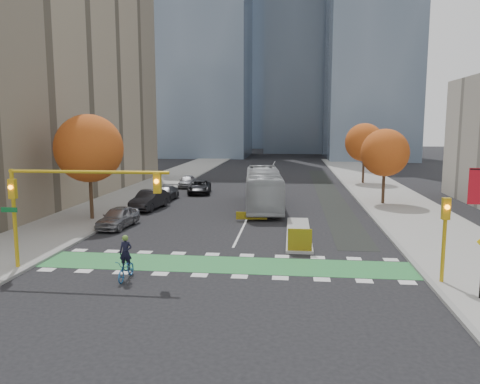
% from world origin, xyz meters
% --- Properties ---
extents(ground, '(300.00, 300.00, 0.00)m').
position_xyz_m(ground, '(0.00, 0.00, 0.00)').
color(ground, black).
rests_on(ground, ground).
extents(sidewalk_west, '(7.00, 120.00, 0.15)m').
position_xyz_m(sidewalk_west, '(-13.50, 20.00, 0.07)').
color(sidewalk_west, gray).
rests_on(sidewalk_west, ground).
extents(sidewalk_east, '(7.00, 120.00, 0.15)m').
position_xyz_m(sidewalk_east, '(13.50, 20.00, 0.07)').
color(sidewalk_east, gray).
rests_on(sidewalk_east, ground).
extents(curb_west, '(0.30, 120.00, 0.16)m').
position_xyz_m(curb_west, '(-10.00, 20.00, 0.07)').
color(curb_west, gray).
rests_on(curb_west, ground).
extents(curb_east, '(0.30, 120.00, 0.16)m').
position_xyz_m(curb_east, '(10.00, 20.00, 0.07)').
color(curb_east, gray).
rests_on(curb_east, ground).
extents(bike_crossing, '(20.00, 3.00, 0.01)m').
position_xyz_m(bike_crossing, '(0.00, 1.50, 0.01)').
color(bike_crossing, '#297D3B').
rests_on(bike_crossing, ground).
extents(centre_line, '(0.15, 70.00, 0.01)m').
position_xyz_m(centre_line, '(0.00, 40.00, 0.01)').
color(centre_line, silver).
rests_on(centre_line, ground).
extents(bike_lane_paint, '(2.50, 50.00, 0.01)m').
position_xyz_m(bike_lane_paint, '(7.50, 30.00, 0.01)').
color(bike_lane_paint, black).
rests_on(bike_lane_paint, ground).
extents(median_island, '(1.60, 10.00, 0.16)m').
position_xyz_m(median_island, '(4.00, 9.00, 0.08)').
color(median_island, gray).
rests_on(median_island, ground).
extents(hazard_board, '(1.40, 0.12, 1.30)m').
position_xyz_m(hazard_board, '(4.00, 4.20, 0.80)').
color(hazard_board, yellow).
rests_on(hazard_board, median_island).
extents(building_west, '(16.00, 44.00, 25.00)m').
position_xyz_m(building_west, '(-24.00, 22.00, 12.50)').
color(building_west, gray).
rests_on(building_west, ground).
extents(tower_nw, '(22.00, 22.00, 70.00)m').
position_xyz_m(tower_nw, '(-18.00, 90.00, 35.00)').
color(tower_nw, '#47566B').
rests_on(tower_nw, ground).
extents(tower_ne, '(18.00, 24.00, 60.00)m').
position_xyz_m(tower_ne, '(20.00, 85.00, 30.00)').
color(tower_ne, '#47566B').
rests_on(tower_ne, ground).
extents(tower_far, '(26.00, 26.00, 80.00)m').
position_xyz_m(tower_far, '(-4.00, 140.00, 40.00)').
color(tower_far, '#47566B').
rests_on(tower_far, ground).
extents(tree_west, '(5.20, 5.20, 8.22)m').
position_xyz_m(tree_west, '(-12.00, 12.00, 5.62)').
color(tree_west, '#332114').
rests_on(tree_west, ground).
extents(tree_east_near, '(4.40, 4.40, 7.08)m').
position_xyz_m(tree_east_near, '(12.00, 22.00, 4.86)').
color(tree_east_near, '#332114').
rests_on(tree_east_near, ground).
extents(tree_east_far, '(4.80, 4.80, 7.65)m').
position_xyz_m(tree_east_far, '(12.50, 38.00, 5.24)').
color(tree_east_far, '#332114').
rests_on(tree_east_far, ground).
extents(traffic_signal_west, '(8.53, 0.56, 5.20)m').
position_xyz_m(traffic_signal_west, '(-7.93, -0.51, 4.03)').
color(traffic_signal_west, '#BF9914').
rests_on(traffic_signal_west, ground).
extents(traffic_signal_east, '(0.35, 0.43, 4.10)m').
position_xyz_m(traffic_signal_east, '(10.50, -0.51, 2.73)').
color(traffic_signal_east, '#BF9914').
rests_on(traffic_signal_east, ground).
extents(cyclist, '(0.70, 1.91, 2.19)m').
position_xyz_m(cyclist, '(-4.37, -1.42, 0.73)').
color(cyclist, '#1F558E').
rests_on(cyclist, ground).
extents(bus, '(4.08, 12.93, 3.54)m').
position_xyz_m(bus, '(0.97, 19.11, 1.77)').
color(bus, '#A8ACB0').
rests_on(bus, ground).
extents(parked_car_a, '(2.22, 4.62, 1.52)m').
position_xyz_m(parked_car_a, '(-9.00, 9.71, 0.76)').
color(parked_car_a, gray).
rests_on(parked_car_a, ground).
extents(parked_car_b, '(2.43, 5.31, 1.69)m').
position_xyz_m(parked_car_b, '(-9.00, 17.28, 0.84)').
color(parked_car_b, black).
rests_on(parked_car_b, ground).
extents(parked_car_c, '(2.13, 4.87, 1.39)m').
position_xyz_m(parked_car_c, '(-9.00, 22.28, 0.70)').
color(parked_car_c, '#4C4C51').
rests_on(parked_car_c, ground).
extents(parked_car_d, '(2.95, 5.32, 1.41)m').
position_xyz_m(parked_car_d, '(-6.50, 27.28, 0.70)').
color(parked_car_d, black).
rests_on(parked_car_d, ground).
extents(parked_car_e, '(1.88, 4.32, 1.45)m').
position_xyz_m(parked_car_e, '(-9.00, 32.28, 0.73)').
color(parked_car_e, '#9C9CA1').
rests_on(parked_car_e, ground).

